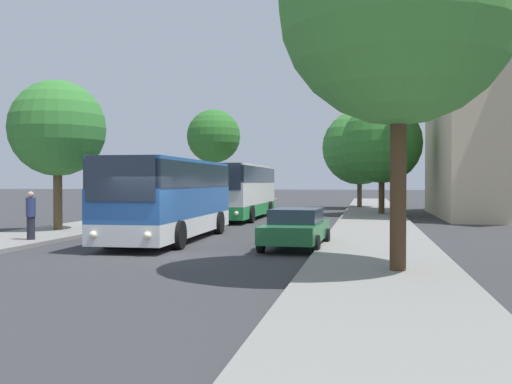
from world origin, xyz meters
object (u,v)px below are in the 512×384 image
at_px(bus_middle, 242,190).
at_px(parked_car_right_near, 296,228).
at_px(tree_right_mid, 399,5).
at_px(tree_left_far, 57,129).
at_px(tree_right_near, 382,143).
at_px(bus_front, 170,197).
at_px(pedestrian_waiting_far, 31,215).
at_px(tree_right_far, 360,147).
at_px(tree_left_near, 214,136).

distance_m(bus_middle, parked_car_right_near, 16.45).
distance_m(parked_car_right_near, tree_right_mid, 8.77).
xyz_separation_m(tree_left_far, tree_right_near, (14.79, 16.53, 0.21)).
bearing_deg(bus_front, tree_left_far, 158.51).
height_order(bus_middle, pedestrian_waiting_far, bus_middle).
bearing_deg(tree_right_mid, tree_left_far, 145.92).
distance_m(tree_left_far, tree_right_far, 29.88).
distance_m(bus_middle, tree_left_far, 13.18).
bearing_deg(tree_left_far, bus_middle, 61.29).
distance_m(tree_left_near, tree_right_near, 17.85).
xyz_separation_m(tree_left_near, tree_right_near, (14.49, -10.33, -1.40)).
distance_m(tree_left_near, tree_right_mid, 39.42).
xyz_separation_m(parked_car_right_near, tree_right_near, (3.40, 20.83, 4.23)).
distance_m(bus_front, tree_right_far, 30.13).
distance_m(bus_middle, tree_right_near, 10.58).
distance_m(bus_front, pedestrian_waiting_far, 5.28).
distance_m(bus_front, tree_left_far, 7.19).
distance_m(pedestrian_waiting_far, tree_right_mid, 15.37).
distance_m(parked_car_right_near, tree_left_near, 33.55).
height_order(tree_left_near, tree_right_far, tree_left_near).
relative_size(bus_front, tree_right_mid, 1.10).
height_order(pedestrian_waiting_far, tree_left_far, tree_left_far).
bearing_deg(tree_right_near, tree_right_far, 98.91).
distance_m(pedestrian_waiting_far, tree_left_near, 31.77).
bearing_deg(pedestrian_waiting_far, tree_right_mid, -157.39).
relative_size(bus_front, tree_right_far, 1.27).
bearing_deg(tree_left_far, tree_right_near, 48.17).
relative_size(pedestrian_waiting_far, tree_right_near, 0.24).
bearing_deg(tree_right_far, bus_front, -103.66).
xyz_separation_m(parked_car_right_near, tree_right_far, (1.79, 31.12, 4.50)).
bearing_deg(tree_right_mid, tree_right_far, 92.21).
xyz_separation_m(parked_car_right_near, tree_right_mid, (3.20, -5.57, 5.97)).
bearing_deg(tree_right_near, tree_right_mid, -90.43).
height_order(bus_front, bus_middle, bus_middle).
relative_size(parked_car_right_near, tree_right_near, 0.60).
bearing_deg(bus_front, tree_left_near, 100.09).
bearing_deg(bus_front, tree_right_mid, -43.10).
bearing_deg(parked_car_right_near, tree_left_far, -17.68).
height_order(parked_car_right_near, tree_left_near, tree_left_near).
height_order(parked_car_right_near, pedestrian_waiting_far, pedestrian_waiting_far).
bearing_deg(pedestrian_waiting_far, tree_right_far, -65.84).
bearing_deg(pedestrian_waiting_far, bus_front, -110.38).
distance_m(bus_front, bus_middle, 13.53).
height_order(pedestrian_waiting_far, tree_right_far, tree_right_far).
height_order(parked_car_right_near, tree_left_far, tree_left_far).
xyz_separation_m(bus_front, tree_left_near, (-5.81, 29.12, 4.65)).
xyz_separation_m(bus_middle, tree_right_mid, (8.42, -21.14, 4.91)).
relative_size(bus_middle, pedestrian_waiting_far, 6.24).
bearing_deg(tree_left_far, tree_right_mid, -34.08).
xyz_separation_m(bus_front, parked_car_right_near, (5.28, -2.04, -0.97)).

